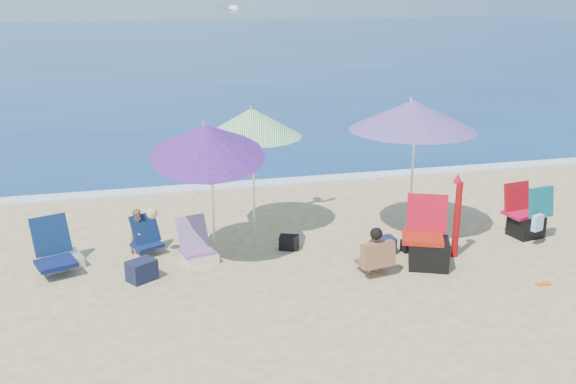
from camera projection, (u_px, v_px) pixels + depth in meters
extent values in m
plane|color=#D8BC84|center=(323.00, 279.00, 9.79)|extent=(120.00, 120.00, 0.00)
cube|color=navy|center=(159.00, 44.00, 51.46)|extent=(120.00, 80.00, 0.12)
cube|color=white|center=(257.00, 184.00, 14.51)|extent=(120.00, 0.50, 0.04)
cylinder|color=white|center=(412.00, 175.00, 11.11)|extent=(0.04, 0.04, 2.27)
cone|color=#CC1B85|center=(413.00, 115.00, 10.80)|extent=(2.35, 2.35, 0.51)
cylinder|color=white|center=(411.00, 102.00, 10.73)|extent=(0.04, 0.04, 0.14)
cylinder|color=white|center=(254.00, 176.00, 11.37)|extent=(0.05, 0.05, 2.11)
cone|color=#1FA118|center=(252.00, 122.00, 11.04)|extent=(2.08, 2.08, 0.50)
cylinder|color=silver|center=(251.00, 110.00, 10.93)|extent=(0.04, 0.04, 0.13)
cylinder|color=white|center=(213.00, 197.00, 10.29)|extent=(0.10, 0.54, 2.01)
cone|color=#A1178D|center=(207.00, 141.00, 9.81)|extent=(1.96, 2.03, 0.93)
cylinder|color=silver|center=(203.00, 126.00, 9.75)|extent=(0.04, 0.07, 0.14)
cylinder|color=#A40B0E|center=(457.00, 220.00, 10.43)|extent=(0.11, 0.11, 1.27)
cone|color=red|center=(458.00, 178.00, 10.26)|extent=(0.16, 0.16, 0.16)
cube|color=#0D174A|center=(56.00, 263.00, 9.85)|extent=(0.69, 0.65, 0.07)
cube|color=#0C2248|center=(51.00, 235.00, 10.15)|extent=(0.64, 0.50, 0.60)
cube|color=silver|center=(62.00, 261.00, 10.22)|extent=(0.72, 0.68, 0.18)
cube|color=#E85265|center=(197.00, 251.00, 10.38)|extent=(0.57, 0.52, 0.06)
cube|color=#E24F64|center=(192.00, 232.00, 10.50)|extent=(0.53, 0.39, 0.51)
cube|color=white|center=(200.00, 257.00, 10.39)|extent=(0.59, 0.55, 0.15)
cube|color=#AE1C0C|center=(423.00, 238.00, 10.11)|extent=(0.80, 0.77, 0.07)
cube|color=red|center=(427.00, 214.00, 10.25)|extent=(0.65, 0.41, 0.63)
cube|color=black|center=(429.00, 253.00, 10.17)|extent=(0.77, 0.74, 0.45)
cube|color=#BE0D37|center=(521.00, 214.00, 11.43)|extent=(0.60, 0.56, 0.06)
cube|color=#9F0B16|center=(517.00, 197.00, 11.52)|extent=(0.54, 0.24, 0.53)
cube|color=black|center=(526.00, 226.00, 11.43)|extent=(0.58, 0.54, 0.38)
cube|color=#0A7E7E|center=(541.00, 202.00, 11.07)|extent=(0.49, 0.25, 0.53)
cube|color=#94C7ED|center=(538.00, 223.00, 10.92)|extent=(0.23, 0.16, 0.28)
imported|color=tan|center=(374.00, 249.00, 9.91)|extent=(0.31, 0.23, 0.78)
cube|color=#320F6D|center=(372.00, 263.00, 9.98)|extent=(0.49, 0.45, 0.05)
cube|color=#460E62|center=(378.00, 255.00, 9.75)|extent=(0.56, 0.28, 0.40)
sphere|color=black|center=(376.00, 234.00, 9.70)|extent=(0.19, 0.19, 0.19)
imported|color=tan|center=(139.00, 230.00, 10.71)|extent=(0.45, 0.41, 0.74)
cube|color=#0E1C4F|center=(147.00, 245.00, 10.66)|extent=(0.58, 0.55, 0.05)
cube|color=#0C2147|center=(145.00, 229.00, 10.70)|extent=(0.52, 0.43, 0.48)
sphere|color=#D0C278|center=(152.00, 213.00, 10.42)|extent=(0.18, 0.18, 0.18)
cube|color=#181D34|center=(142.00, 270.00, 9.71)|extent=(0.50, 0.47, 0.32)
cube|color=black|center=(289.00, 242.00, 10.89)|extent=(0.38, 0.33, 0.23)
cube|color=#191E38|center=(384.00, 245.00, 10.72)|extent=(0.38, 0.29, 0.27)
cube|color=black|center=(409.00, 246.00, 10.80)|extent=(0.28, 0.21, 0.20)
cube|color=orange|center=(543.00, 284.00, 9.59)|extent=(0.21, 0.10, 0.03)
ellipsoid|color=white|center=(234.00, 9.00, 10.40)|extent=(0.29, 0.39, 0.14)
cube|color=gray|center=(224.00, 8.00, 10.20)|extent=(0.36, 0.22, 0.08)
cube|color=gray|center=(248.00, 8.00, 10.35)|extent=(0.36, 0.22, 0.08)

